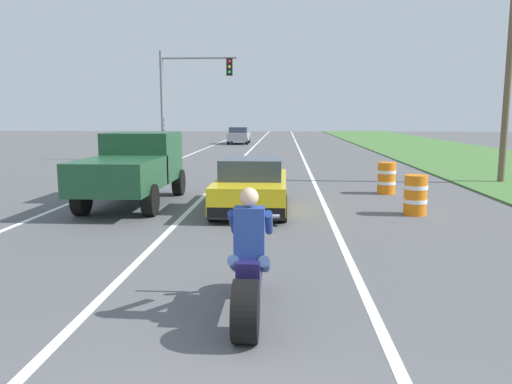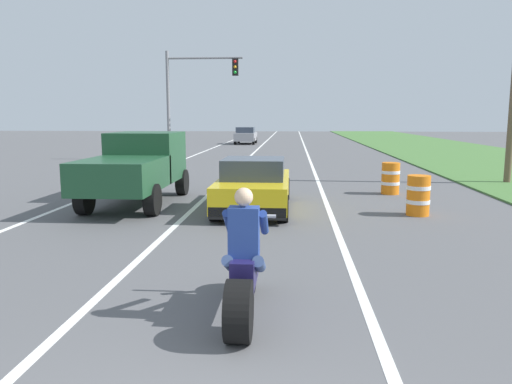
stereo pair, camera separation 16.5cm
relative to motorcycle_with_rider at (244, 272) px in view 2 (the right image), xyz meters
The scene contains 10 objects.
lane_stripe_left_solid 17.77m from the motorcycle_with_rider, 108.60° to the left, with size 0.14×120.00×0.01m, color white.
lane_stripe_right_solid 16.91m from the motorcycle_with_rider, 84.78° to the left, with size 0.14×120.00×0.01m, color white.
lane_stripe_centre_dashed 16.97m from the motorcycle_with_rider, 96.99° to the left, with size 0.14×120.00×0.01m, color white.
motorcycle_with_rider is the anchor object (origin of this frame).
sports_car_yellow 7.22m from the motorcycle_with_rider, 93.48° to the left, with size 1.84×4.30×1.37m.
pickup_truck_left_lane_dark_green 8.68m from the motorcycle_with_rider, 115.70° to the left, with size 2.02×4.80×1.98m.
traffic_light_mast_near 22.77m from the motorcycle_with_rider, 103.08° to the left, with size 4.26×0.34×6.00m.
construction_barrel_nearest 7.68m from the motorcycle_with_rider, 61.26° to the left, with size 0.58×0.58×1.00m.
construction_barrel_mid 10.82m from the motorcycle_with_rider, 70.19° to the left, with size 0.58×0.58×1.00m.
distant_car_far_ahead 39.05m from the motorcycle_with_rider, 95.36° to the left, with size 1.80×4.00×1.50m.
Camera 2 is at (0.83, -2.54, 2.44)m, focal length 34.89 mm.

